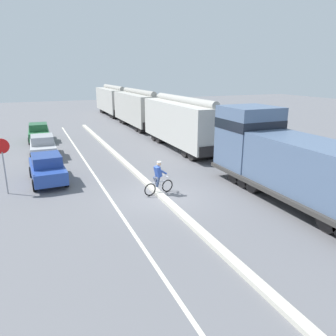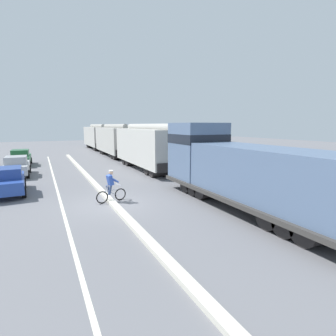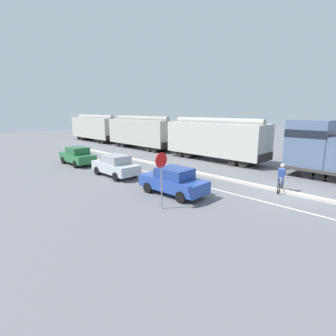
% 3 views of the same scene
% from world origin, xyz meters
% --- Properties ---
extents(ground_plane, '(120.00, 120.00, 0.00)m').
position_xyz_m(ground_plane, '(0.00, 0.00, 0.00)').
color(ground_plane, slate).
extents(median_curb, '(0.36, 36.00, 0.16)m').
position_xyz_m(median_curb, '(0.00, 6.00, 0.08)').
color(median_curb, beige).
rests_on(median_curb, ground).
extents(lane_stripe, '(0.14, 36.00, 0.01)m').
position_xyz_m(lane_stripe, '(-2.40, 6.00, 0.00)').
color(lane_stripe, silver).
rests_on(lane_stripe, ground).
extents(locomotive, '(3.10, 11.61, 4.20)m').
position_xyz_m(locomotive, '(5.68, -2.87, 1.80)').
color(locomotive, slate).
rests_on(locomotive, ground).
extents(hopper_car_lead, '(2.90, 10.60, 4.18)m').
position_xyz_m(hopper_car_lead, '(5.68, 9.29, 2.08)').
color(hopper_car_lead, beige).
rests_on(hopper_car_lead, ground).
extents(hopper_car_middle, '(2.90, 10.60, 4.18)m').
position_xyz_m(hopper_car_middle, '(5.68, 20.89, 2.08)').
color(hopper_car_middle, '#AEABA3').
rests_on(hopper_car_middle, ground).
extents(hopper_car_trailing, '(2.90, 10.60, 4.18)m').
position_xyz_m(hopper_car_trailing, '(5.68, 32.49, 2.08)').
color(hopper_car_trailing, '#B0ADA6').
rests_on(hopper_car_trailing, ground).
extents(parked_car_blue, '(1.97, 4.27, 1.62)m').
position_xyz_m(parked_car_blue, '(-5.04, 4.59, 0.82)').
color(parked_car_blue, '#28479E').
rests_on(parked_car_blue, ground).
extents(parked_car_silver, '(1.88, 4.22, 1.62)m').
position_xyz_m(parked_car_silver, '(-4.98, 10.75, 0.82)').
color(parked_car_silver, '#B7BABF').
rests_on(parked_car_silver, ground).
extents(parked_car_green, '(1.91, 4.24, 1.62)m').
position_xyz_m(parked_car_green, '(-5.04, 16.87, 0.82)').
color(parked_car_green, '#286B3D').
rests_on(parked_car_green, ground).
extents(cyclist, '(1.69, 0.54, 1.71)m').
position_xyz_m(cyclist, '(0.06, 0.37, 0.82)').
color(cyclist, black).
rests_on(cyclist, ground).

